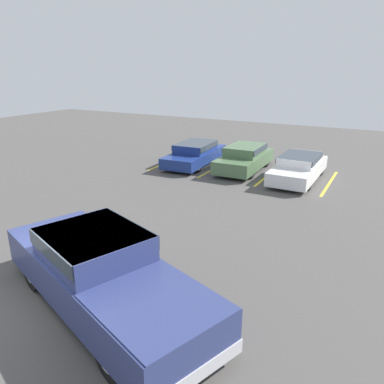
{
  "coord_description": "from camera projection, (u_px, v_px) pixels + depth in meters",
  "views": [
    {
      "loc": [
        6.4,
        -4.91,
        5.15
      ],
      "look_at": [
        0.56,
        5.9,
        1.0
      ],
      "focal_mm": 35.0,
      "sensor_mm": 36.0,
      "label": 1
    }
  ],
  "objects": [
    {
      "name": "stall_stripe_a",
      "position": [
        170.0,
        161.0,
        21.23
      ],
      "size": [
        0.12,
        4.35,
        0.01
      ],
      "primitive_type": "cube",
      "color": "yellow",
      "rests_on": "ground_plane"
    },
    {
      "name": "parked_sedan_b",
      "position": [
        245.0,
        157.0,
        19.27
      ],
      "size": [
        1.92,
        4.48,
        1.29
      ],
      "rotation": [
        0.0,
        0.0,
        -1.55
      ],
      "color": "#4C6B47",
      "rests_on": "ground_plane"
    },
    {
      "name": "stall_stripe_b",
      "position": [
        216.0,
        168.0,
        19.93
      ],
      "size": [
        0.12,
        4.35,
        0.01
      ],
      "primitive_type": "cube",
      "color": "yellow",
      "rests_on": "ground_plane"
    },
    {
      "name": "stall_stripe_c",
      "position": [
        269.0,
        175.0,
        18.62
      ],
      "size": [
        0.12,
        4.35,
        0.01
      ],
      "primitive_type": "cube",
      "color": "yellow",
      "rests_on": "ground_plane"
    },
    {
      "name": "ground_plane",
      "position": [
        49.0,
        301.0,
        8.62
      ],
      "size": [
        60.0,
        60.0,
        0.0
      ],
      "primitive_type": "plane",
      "color": "#4C4947"
    },
    {
      "name": "parked_sedan_c",
      "position": [
        299.0,
        167.0,
        17.69
      ],
      "size": [
        1.83,
        4.74,
        1.18
      ],
      "rotation": [
        0.0,
        0.0,
        -1.58
      ],
      "color": "silver",
      "rests_on": "ground_plane"
    },
    {
      "name": "parked_sedan_a",
      "position": [
        195.0,
        153.0,
        20.47
      ],
      "size": [
        2.09,
        4.85,
        1.19
      ],
      "rotation": [
        0.0,
        0.0,
        -1.51
      ],
      "color": "navy",
      "rests_on": "ground_plane"
    },
    {
      "name": "traffic_cone",
      "position": [
        38.0,
        236.0,
        11.44
      ],
      "size": [
        0.47,
        0.47,
        0.47
      ],
      "color": "black",
      "rests_on": "ground_plane"
    },
    {
      "name": "stall_stripe_d",
      "position": [
        330.0,
        183.0,
        17.32
      ],
      "size": [
        0.12,
        4.35,
        0.01
      ],
      "primitive_type": "cube",
      "color": "yellow",
      "rests_on": "ground_plane"
    },
    {
      "name": "pickup_truck",
      "position": [
        103.0,
        273.0,
        8.09
      ],
      "size": [
        6.54,
        4.11,
        1.76
      ],
      "rotation": [
        0.0,
        0.0,
        -0.35
      ],
      "color": "navy",
      "rests_on": "ground_plane"
    },
    {
      "name": "wheel_stop_curb",
      "position": [
        235.0,
        156.0,
        22.21
      ],
      "size": [
        1.98,
        0.2,
        0.14
      ],
      "primitive_type": "cube",
      "color": "#B7B2A8",
      "rests_on": "ground_plane"
    }
  ]
}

